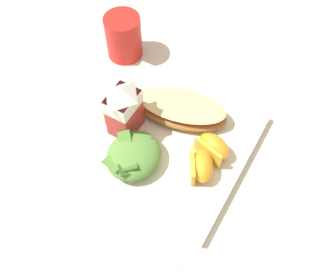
% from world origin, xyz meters
% --- Properties ---
extents(ground, '(3.00, 3.00, 0.00)m').
position_xyz_m(ground, '(0.00, 0.00, 0.00)').
color(ground, beige).
extents(white_plate, '(0.28, 0.28, 0.02)m').
position_xyz_m(white_plate, '(0.00, 0.00, 0.01)').
color(white_plate, white).
rests_on(white_plate, ground).
extents(cheesy_pizza_bread, '(0.12, 0.18, 0.04)m').
position_xyz_m(cheesy_pizza_bread, '(0.06, 0.01, 0.03)').
color(cheesy_pizza_bread, '#A87038').
rests_on(cheesy_pizza_bread, white_plate).
extents(green_salad_pile, '(0.10, 0.09, 0.05)m').
position_xyz_m(green_salad_pile, '(-0.07, 0.03, 0.04)').
color(green_salad_pile, '#5B8E3D').
rests_on(green_salad_pile, white_plate).
extents(milk_carton, '(0.06, 0.04, 0.11)m').
position_xyz_m(milk_carton, '(-0.01, 0.08, 0.08)').
color(milk_carton, '#B7332D').
rests_on(milk_carton, white_plate).
extents(orange_wedge_front, '(0.07, 0.06, 0.04)m').
position_xyz_m(orange_wedge_front, '(-0.03, -0.08, 0.04)').
color(orange_wedge_front, orange).
rests_on(orange_wedge_front, white_plate).
extents(orange_wedge_middle, '(0.05, 0.07, 0.04)m').
position_xyz_m(orange_wedge_middle, '(0.01, -0.08, 0.04)').
color(orange_wedge_middle, orange).
rests_on(orange_wedge_middle, white_plate).
extents(drinking_red_cup, '(0.07, 0.07, 0.09)m').
position_xyz_m(drinking_red_cup, '(0.15, 0.19, 0.05)').
color(drinking_red_cup, red).
rests_on(drinking_red_cup, ground).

